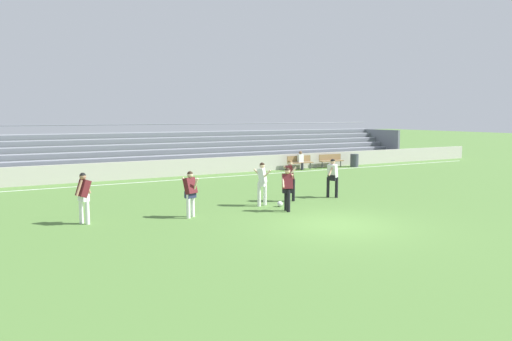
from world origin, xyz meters
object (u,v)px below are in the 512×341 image
object	(u,v)px
player_white_trailing_run	(332,175)
soccer_ball	(280,204)
player_dark_pressing_high	(287,186)
player_dark_overlapping	(290,177)
player_white_dropping_back	(262,180)
bleacher_stand	(224,149)
bench_near_wall_gap	(331,159)
player_dark_challenging	(83,193)
spectator_seated	(301,159)
trash_bin	(354,160)
bench_centre_sideline	(300,161)
player_dark_on_ball	(190,190)

from	to	relation	value
player_white_trailing_run	soccer_ball	world-z (taller)	player_white_trailing_run
player_dark_pressing_high	player_dark_overlapping	bearing A→B (deg)	54.85
player_white_dropping_back	player_white_trailing_run	distance (m)	3.57
bleacher_stand	player_dark_overlapping	size ratio (longest dim) A/B	16.46
bench_near_wall_gap	soccer_ball	xyz separation A→B (m)	(-10.24, -10.16, -0.44)
bleacher_stand	player_dark_challenging	xyz separation A→B (m)	(-10.95, -12.94, -0.27)
bench_near_wall_gap	spectator_seated	distance (m)	2.53
player_dark_overlapping	player_dark_challenging	world-z (taller)	player_dark_overlapping
player_dark_overlapping	player_dark_challenging	size ratio (longest dim) A/B	1.01
spectator_seated	trash_bin	bearing A→B (deg)	-3.43
soccer_ball	player_dark_overlapping	bearing A→B (deg)	39.62
bench_centre_sideline	player_dark_overlapping	xyz separation A→B (m)	(-6.76, -9.37, 0.47)
spectator_seated	bleacher_stand	bearing A→B (deg)	138.21
bleacher_stand	player_dark_on_ball	world-z (taller)	bleacher_stand
bleacher_stand	trash_bin	distance (m)	8.96
player_dark_overlapping	bench_near_wall_gap	bearing A→B (deg)	45.26
bleacher_stand	player_dark_on_ball	bearing A→B (deg)	-118.99
spectator_seated	player_white_dropping_back	world-z (taller)	player_white_dropping_back
bleacher_stand	spectator_seated	bearing A→B (deg)	-41.79
player_dark_pressing_high	player_white_dropping_back	xyz separation A→B (m)	(-0.29, 1.38, 0.06)
player_dark_pressing_high	soccer_ball	xyz separation A→B (m)	(0.21, 0.87, -0.84)
player_dark_overlapping	player_white_trailing_run	distance (m)	2.11
bench_near_wall_gap	player_dark_on_ball	distance (m)	17.36
bench_centre_sideline	player_white_dropping_back	bearing A→B (deg)	-130.42
trash_bin	player_dark_challenging	size ratio (longest dim) A/B	0.52
player_dark_pressing_high	player_dark_on_ball	distance (m)	3.57
player_dark_on_ball	soccer_ball	size ratio (longest dim) A/B	7.33
bench_near_wall_gap	spectator_seated	world-z (taller)	spectator_seated
bench_centre_sideline	player_dark_on_ball	size ratio (longest dim) A/B	1.12
trash_bin	spectator_seated	bearing A→B (deg)	176.57
trash_bin	player_white_dropping_back	xyz separation A→B (m)	(-12.47, -9.28, 0.57)
bleacher_stand	bench_near_wall_gap	xyz separation A→B (m)	(6.38, -3.34, -0.73)
spectator_seated	player_dark_on_ball	world-z (taller)	player_dark_on_ball
bench_centre_sideline	bench_near_wall_gap	world-z (taller)	same
bench_centre_sideline	player_dark_challenging	size ratio (longest dim) A/B	1.07
bench_centre_sideline	trash_bin	bearing A→B (deg)	-4.98
bleacher_stand	player_dark_on_ball	distance (m)	15.62
player_dark_challenging	soccer_ball	bearing A→B (deg)	-4.44
soccer_ball	player_white_trailing_run	bearing A→B (deg)	12.89
player_dark_challenging	player_white_trailing_run	bearing A→B (deg)	0.84
bleacher_stand	bench_centre_sideline	distance (m)	5.15
bench_centre_sideline	player_white_dropping_back	world-z (taller)	player_white_dropping_back
bench_near_wall_gap	player_dark_challenging	xyz separation A→B (m)	(-17.34, -9.61, 0.46)
player_white_trailing_run	player_white_dropping_back	bearing A→B (deg)	-176.96
spectator_seated	player_white_dropping_back	bearing A→B (deg)	-130.77
trash_bin	player_dark_challenging	bearing A→B (deg)	-154.16
player_dark_overlapping	spectator_seated	bearing A→B (deg)	53.84
player_dark_pressing_high	player_dark_on_ball	bearing A→B (deg)	168.67
player_dark_pressing_high	player_white_dropping_back	size ratio (longest dim) A/B	0.95
bleacher_stand	player_dark_pressing_high	xyz separation A→B (m)	(-4.07, -14.36, -0.32)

